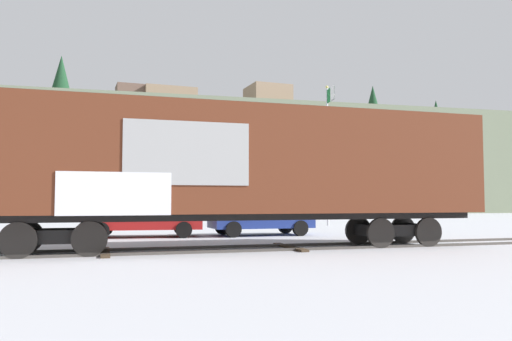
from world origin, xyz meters
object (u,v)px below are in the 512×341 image
object	(u,v)px
parked_car_red	(141,217)
freight_car	(241,164)
parked_car_blue	(259,216)
flagpole	(329,135)

from	to	relation	value
parked_car_red	freight_car	bearing A→B (deg)	-66.04
parked_car_red	parked_car_blue	xyz separation A→B (m)	(4.83, -0.12, -0.01)
freight_car	parked_car_red	world-z (taller)	freight_car
freight_car	flagpole	bearing A→B (deg)	57.74
flagpole	parked_car_red	world-z (taller)	flagpole
parked_car_red	flagpole	bearing A→B (deg)	31.83
flagpole	parked_car_blue	distance (m)	10.10
flagpole	parked_car_blue	xyz separation A→B (m)	(-5.96, -6.82, -4.48)
freight_car	parked_car_blue	xyz separation A→B (m)	(2.12, 5.98, -1.75)
parked_car_red	parked_car_blue	distance (m)	4.83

